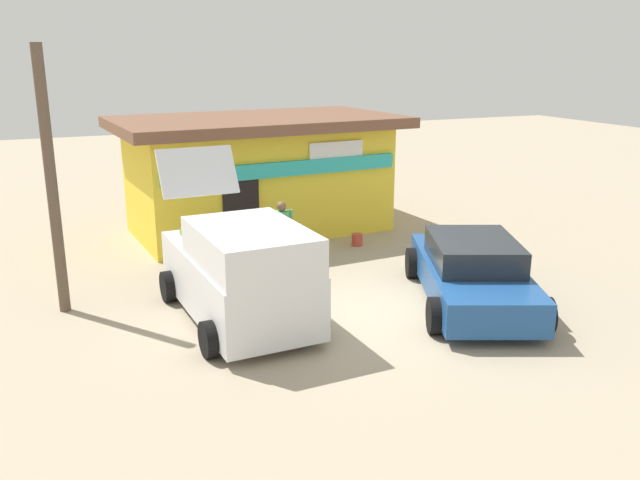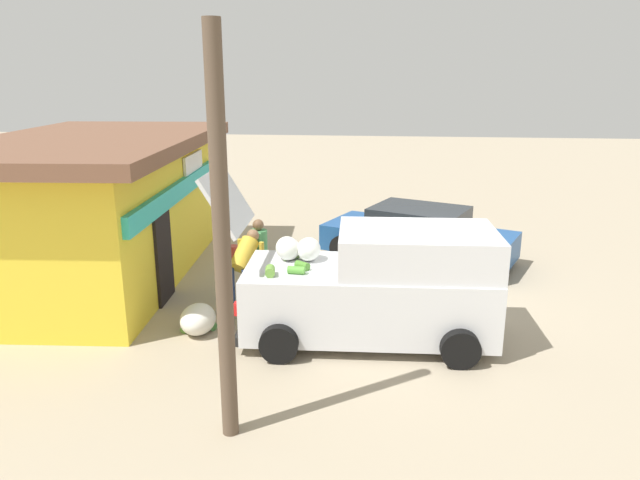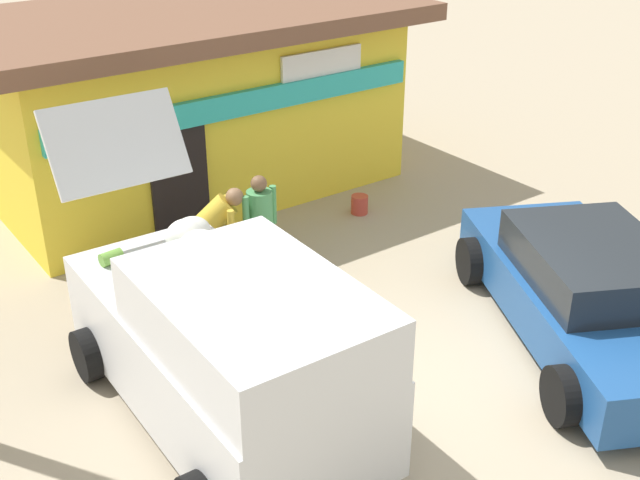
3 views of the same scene
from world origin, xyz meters
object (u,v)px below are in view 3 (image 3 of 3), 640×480
Objects in this scene: storefront_bar at (193,99)px; parked_sedan at (588,293)px; delivery_van at (226,343)px; paint_bucket at (360,204)px; customer_bending at (211,231)px; unloaded_banana_pile at (118,280)px; vendor_standing at (260,223)px.

parked_sedan is at bearing -73.35° from storefront_bar.
paint_bucket is at bearing 40.47° from delivery_van.
customer_bending is 1.80× the size of unloaded_banana_pile.
parked_sedan is at bearing -86.38° from paint_bucket.
delivery_van is at bearing -112.11° from customer_bending.
unloaded_banana_pile is at bearing -173.99° from paint_bucket.
storefront_bar reaches higher than delivery_van.
parked_sedan is (2.02, -6.76, -0.97)m from storefront_bar.
parked_sedan is 5.95m from unloaded_banana_pile.
vendor_standing is (-0.67, -3.53, -0.67)m from storefront_bar.
delivery_van is 2.67m from customer_bending.
customer_bending is at bearing 67.89° from delivery_van.
delivery_van is at bearing 168.22° from parked_sedan.
unloaded_banana_pile is (-1.12, 0.56, -0.66)m from customer_bending.
delivery_van is at bearing -139.53° from paint_bucket.
vendor_standing is 1.93× the size of unloaded_banana_pile.
parked_sedan is at bearing -45.33° from customer_bending.
vendor_standing is at bearing 129.81° from parked_sedan.
paint_bucket is at bearing 93.62° from parked_sedan.
vendor_standing is at bearing -12.91° from customer_bending.
storefront_bar is 9.27× the size of unloaded_banana_pile.
paint_bucket is (-0.28, 4.37, -0.45)m from parked_sedan.
unloaded_banana_pile is at bearing 158.30° from vendor_standing.
delivery_van is 4.44m from parked_sedan.
unloaded_banana_pile is at bearing 92.26° from delivery_van.
customer_bending reaches higher than paint_bucket.
parked_sedan is 4.21m from vendor_standing.
storefront_bar is at bearing 126.16° from paint_bucket.
paint_bucket is (3.06, 1.00, -0.75)m from customer_bending.
storefront_bar is 3.69m from customer_bending.
delivery_van is 5.70× the size of unloaded_banana_pile.
storefront_bar is at bearing 68.40° from delivery_van.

